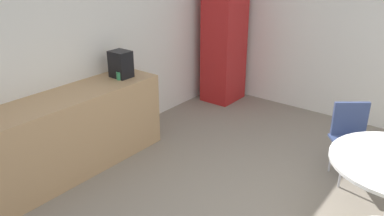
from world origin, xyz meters
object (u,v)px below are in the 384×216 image
at_px(mug_green, 120,75).
at_px(coffee_maker, 121,64).
at_px(locker_cabinet, 224,43).
at_px(chair_navy, 352,132).

bearing_deg(mug_green, coffee_maker, 36.74).
bearing_deg(mug_green, locker_cabinet, -1.17).
xyz_separation_m(locker_cabinet, chair_navy, (-1.11, -2.38, -0.42)).
bearing_deg(locker_cabinet, coffee_maker, 177.27).
relative_size(mug_green, coffee_maker, 0.40).
height_order(chair_navy, mug_green, mug_green).
relative_size(locker_cabinet, coffee_maker, 5.88).
relative_size(locker_cabinet, chair_navy, 2.27).
distance_m(locker_cabinet, chair_navy, 2.66).
relative_size(chair_navy, mug_green, 6.43).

